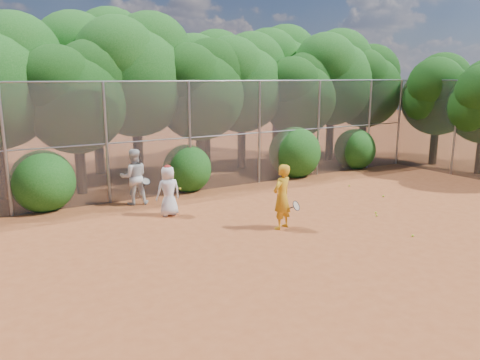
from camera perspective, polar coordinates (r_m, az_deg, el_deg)
ground at (r=13.00m, az=9.56°, el=-6.29°), size 80.00×80.00×0.00m
fence_back at (r=17.37m, az=-3.49°, el=5.54°), size 20.05×0.09×4.03m
fence_side at (r=21.98m, az=24.78°, el=5.87°), size 0.09×6.09×4.03m
tree_2 at (r=17.51m, az=-19.32°, el=9.96°), size 3.99×3.47×5.47m
tree_3 at (r=19.15m, az=-12.62°, el=12.94°), size 4.89×4.26×6.70m
tree_4 at (r=19.55m, az=-4.88°, el=11.30°), size 4.19×3.64×5.73m
tree_5 at (r=21.45m, az=0.27°, el=12.22°), size 4.51×3.92×6.17m
tree_6 at (r=22.06m, az=7.29°, el=10.62°), size 3.86×3.36×5.29m
tree_7 at (r=24.14m, az=11.23°, el=12.57°), size 4.77×4.14×6.53m
tree_8 at (r=25.30m, az=15.08°, el=11.32°), size 4.25×3.70×5.82m
tree_10 at (r=20.98m, az=-17.29°, el=13.25°), size 5.15×4.48×7.06m
tree_11 at (r=22.37m, az=-4.16°, el=12.50°), size 4.64×4.03×6.35m
tree_12 at (r=25.23m, az=4.59°, el=13.28°), size 5.02×4.37×6.88m
tree_13 at (r=24.24m, az=23.06°, el=9.91°), size 3.86×3.36×5.29m
bush_0 at (r=16.04m, az=-22.92°, el=0.17°), size 2.00×2.00×2.00m
bush_1 at (r=17.43m, az=-6.47°, el=1.67°), size 1.80×1.80×1.80m
bush_2 at (r=19.97m, az=6.69°, el=3.62°), size 2.20×2.20×2.20m
bush_3 at (r=22.28m, az=13.84°, el=3.87°), size 1.90×1.90×1.90m
player_yellow at (r=12.94m, az=5.14°, el=-2.06°), size 0.91×0.65×1.82m
player_teen at (r=14.30m, az=-8.73°, el=-1.29°), size 0.76×0.50×1.57m
player_white at (r=15.77m, az=-12.82°, el=0.38°), size 1.02×0.87×1.85m
ball_0 at (r=14.81m, az=16.31°, el=-4.15°), size 0.07×0.07×0.07m
ball_1 at (r=17.22m, az=17.07°, el=-1.89°), size 0.07×0.07×0.07m
ball_2 at (r=13.26m, az=20.31°, el=-6.39°), size 0.07×0.07×0.07m
ball_3 at (r=15.09m, az=16.23°, el=-3.85°), size 0.07×0.07×0.07m
ball_4 at (r=18.51m, az=13.18°, el=-0.68°), size 0.07×0.07×0.07m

